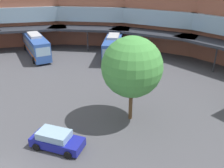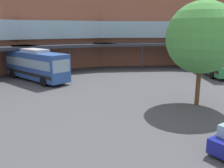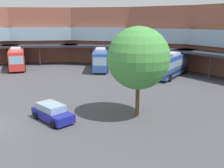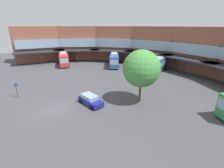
# 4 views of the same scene
# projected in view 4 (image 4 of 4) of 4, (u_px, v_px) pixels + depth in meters

# --- Properties ---
(ground_plane) EXTENTS (124.80, 124.80, 0.00)m
(ground_plane) POSITION_uv_depth(u_px,v_px,m) (54.00, 109.00, 23.15)
(ground_plane) COLOR #47474C
(station_building) EXTENTS (82.07, 43.36, 11.25)m
(station_building) POSITION_uv_depth(u_px,v_px,m) (163.00, 55.00, 33.34)
(station_building) COLOR #93543F
(station_building) RESTS_ON ground
(bus_0) EXTENTS (10.64, 5.37, 3.85)m
(bus_0) POSITION_uv_depth(u_px,v_px,m) (64.00, 59.00, 48.37)
(bus_0) COLOR red
(bus_0) RESTS_ON ground
(bus_2) EXTENTS (6.12, 10.43, 3.80)m
(bus_2) POSITION_uv_depth(u_px,v_px,m) (157.00, 65.00, 41.03)
(bus_2) COLOR #2D519E
(bus_2) RESTS_ON ground
(bus_3) EXTENTS (10.82, 8.59, 3.79)m
(bus_3) POSITION_uv_depth(u_px,v_px,m) (114.00, 59.00, 47.64)
(bus_3) COLOR #2D519E
(bus_3) RESTS_ON ground
(parked_car) EXTENTS (4.62, 2.55, 1.53)m
(parked_car) POSITION_uv_depth(u_px,v_px,m) (90.00, 100.00, 24.35)
(parked_car) COLOR navy
(parked_car) RESTS_ON ground
(plaza_tree) EXTENTS (5.66, 5.66, 8.32)m
(plaza_tree) POSITION_uv_depth(u_px,v_px,m) (141.00, 69.00, 23.52)
(plaza_tree) COLOR brown
(plaza_tree) RESTS_ON ground
(stop_sign_post) EXTENTS (0.18, 0.59, 2.60)m
(stop_sign_post) POSITION_uv_depth(u_px,v_px,m) (16.00, 89.00, 26.28)
(stop_sign_post) COLOR #2D2D33
(stop_sign_post) RESTS_ON ground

